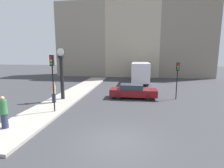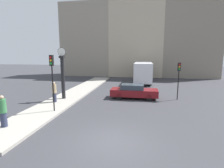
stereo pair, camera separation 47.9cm
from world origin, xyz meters
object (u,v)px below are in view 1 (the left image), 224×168
object	(u,v)px
traffic_light_far	(177,73)
street_clock	(62,74)
bus_distant	(140,71)
traffic_light_near	(52,72)
sedan_car	(133,91)
pedestrian_green_hoodie	(4,112)
pedestrian_tan_coat	(54,92)

from	to	relation	value
traffic_light_far	street_clock	size ratio (longest dim) A/B	0.75
street_clock	bus_distant	bearing A→B (deg)	59.34
traffic_light_near	traffic_light_far	bearing A→B (deg)	29.85
street_clock	traffic_light_near	bearing A→B (deg)	-75.40
sedan_car	pedestrian_green_hoodie	world-z (taller)	pedestrian_green_hoodie
pedestrian_green_hoodie	pedestrian_tan_coat	bearing A→B (deg)	87.52
pedestrian_tan_coat	pedestrian_green_hoodie	size ratio (longest dim) A/B	0.96
sedan_car	pedestrian_tan_coat	size ratio (longest dim) A/B	2.57
sedan_car	pedestrian_green_hoodie	xyz separation A→B (m)	(-6.94, -8.51, 0.37)
traffic_light_far	pedestrian_tan_coat	world-z (taller)	traffic_light_far
bus_distant	traffic_light_far	bearing A→B (deg)	-72.57
traffic_light_near	pedestrian_green_hoodie	bearing A→B (deg)	-113.75
street_clock	pedestrian_tan_coat	size ratio (longest dim) A/B	2.67
pedestrian_green_hoodie	traffic_light_far	bearing A→B (deg)	38.25
traffic_light_near	traffic_light_far	xyz separation A→B (m)	(9.67, 5.55, -0.53)
street_clock	pedestrian_tan_coat	bearing A→B (deg)	-100.03
bus_distant	pedestrian_green_hoodie	size ratio (longest dim) A/B	4.61
traffic_light_far	pedestrian_tan_coat	size ratio (longest dim) A/B	1.99
sedan_car	street_clock	bearing A→B (deg)	-164.69
bus_distant	pedestrian_tan_coat	xyz separation A→B (m)	(-7.56, -13.68, -0.70)
pedestrian_tan_coat	sedan_car	bearing A→B (deg)	24.69
bus_distant	pedestrian_tan_coat	distance (m)	15.65
traffic_light_near	pedestrian_tan_coat	xyz separation A→B (m)	(-1.16, 2.26, -2.02)
traffic_light_near	pedestrian_tan_coat	world-z (taller)	traffic_light_near
sedan_car	bus_distant	xyz separation A→B (m)	(0.86, 10.60, 1.03)
bus_distant	street_clock	world-z (taller)	street_clock
sedan_car	pedestrian_tan_coat	world-z (taller)	pedestrian_tan_coat
bus_distant	traffic_light_near	size ratio (longest dim) A/B	2.08
sedan_car	street_clock	world-z (taller)	street_clock
traffic_light_near	street_clock	xyz separation A→B (m)	(-0.93, 3.57, -0.61)
pedestrian_tan_coat	pedestrian_green_hoodie	world-z (taller)	pedestrian_green_hoodie
sedan_car	traffic_light_near	world-z (taller)	traffic_light_near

